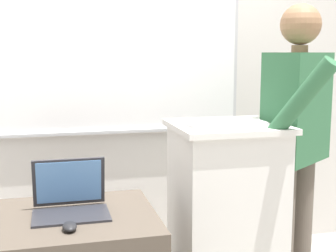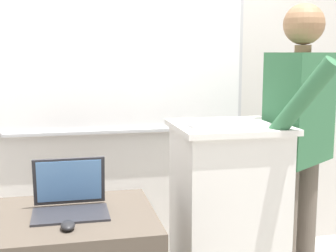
{
  "view_description": "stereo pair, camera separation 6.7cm",
  "coord_description": "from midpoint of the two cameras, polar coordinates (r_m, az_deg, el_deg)",
  "views": [
    {
      "loc": [
        -0.51,
        -1.79,
        1.42
      ],
      "look_at": [
        0.04,
        0.35,
        1.08
      ],
      "focal_mm": 50.0,
      "sensor_mm": 36.0,
      "label": 1
    },
    {
      "loc": [
        -0.44,
        -1.81,
        1.42
      ],
      "look_at": [
        0.04,
        0.35,
        1.08
      ],
      "focal_mm": 50.0,
      "sensor_mm": 36.0,
      "label": 2
    }
  ],
  "objects": [
    {
      "name": "wireless_keyboard",
      "position": [
        2.41,
        8.12,
        0.23
      ],
      "size": [
        0.4,
        0.14,
        0.02
      ],
      "color": "silver",
      "rests_on": "lectern_podium"
    },
    {
      "name": "computer_mouse_by_laptop",
      "position": [
        2.04,
        -11.18,
        -11.8
      ],
      "size": [
        0.06,
        0.1,
        0.03
      ],
      "color": "black",
      "rests_on": "side_desk"
    },
    {
      "name": "lectern_podium",
      "position": [
        2.62,
        7.92,
        -11.16
      ],
      "size": [
        0.58,
        0.54,
        1.05
      ],
      "color": "silver",
      "rests_on": "ground_plane"
    },
    {
      "name": "laptop",
      "position": [
        2.25,
        -11.04,
        -8.21
      ],
      "size": [
        0.34,
        0.28,
        0.24
      ],
      "color": "#28282D",
      "rests_on": "side_desk"
    },
    {
      "name": "back_wall",
      "position": [
        3.23,
        -4.19,
        8.1
      ],
      "size": [
        6.4,
        0.17,
        2.76
      ],
      "color": "silver",
      "rests_on": "ground_plane"
    },
    {
      "name": "person_presenter",
      "position": [
        2.72,
        16.45,
        -0.74
      ],
      "size": [
        0.6,
        0.73,
        1.69
      ],
      "rotation": [
        0.0,
        0.0,
        0.61
      ],
      "color": "brown",
      "rests_on": "ground_plane"
    }
  ]
}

